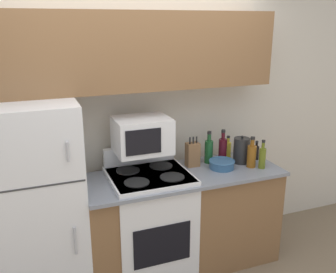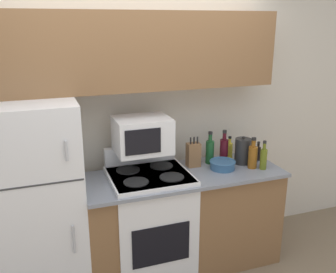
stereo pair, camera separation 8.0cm
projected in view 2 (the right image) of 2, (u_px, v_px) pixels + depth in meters
name	position (u px, v px, depth m)	size (l,w,h in m)	color
wall_back	(134.00, 123.00, 3.40)	(8.00, 0.05, 2.55)	beige
lower_cabinets	(183.00, 219.00, 3.35)	(1.72, 0.64, 0.91)	brown
refrigerator	(41.00, 202.00, 2.92)	(0.63, 0.72, 1.61)	white
upper_cabinets	(138.00, 51.00, 3.03)	(2.35, 0.35, 0.62)	brown
stove	(150.00, 223.00, 3.23)	(0.66, 0.62, 1.11)	white
microwave	(142.00, 135.00, 3.10)	(0.45, 0.37, 0.29)	white
knife_block	(193.00, 155.00, 3.33)	(0.12, 0.09, 0.28)	brown
bowl	(222.00, 165.00, 3.29)	(0.23, 0.23, 0.07)	#335B84
bottle_whiskey	(253.00, 156.00, 3.30)	(0.08, 0.08, 0.28)	brown
bottle_wine_green	(210.00, 151.00, 3.41)	(0.08, 0.08, 0.30)	#194C23
bottle_olive_oil	(263.00, 158.00, 3.27)	(0.06, 0.06, 0.26)	#5B6619
bottle_wine_red	(224.00, 149.00, 3.45)	(0.08, 0.08, 0.30)	#470F19
bottle_cooking_spray	(229.00, 150.00, 3.52)	(0.06, 0.06, 0.22)	gold
bottle_soy_sauce	(258.00, 153.00, 3.49)	(0.05, 0.05, 0.18)	black
kettle	(243.00, 151.00, 3.40)	(0.15, 0.15, 0.26)	black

